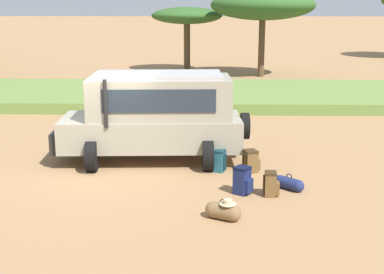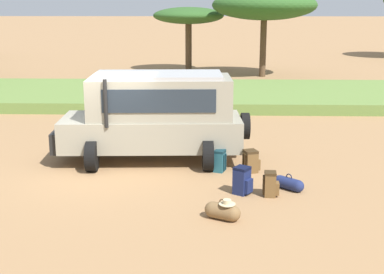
% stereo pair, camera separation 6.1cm
% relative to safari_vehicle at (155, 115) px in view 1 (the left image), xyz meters
% --- Properties ---
extents(ground_plane, '(320.00, 320.00, 0.00)m').
position_rel_safari_vehicle_xyz_m(ground_plane, '(-1.23, -0.87, -1.29)').
color(ground_plane, '#9E754C').
extents(grass_bank, '(120.00, 7.00, 0.44)m').
position_rel_safari_vehicle_xyz_m(grass_bank, '(-1.23, 9.65, -1.07)').
color(grass_bank, olive).
rests_on(grass_bank, ground_plane).
extents(safari_vehicle, '(5.40, 2.89, 2.44)m').
position_rel_safari_vehicle_xyz_m(safari_vehicle, '(0.00, 0.00, 0.00)').
color(safari_vehicle, gray).
rests_on(safari_vehicle, ground_plane).
extents(backpack_beside_front_wheel, '(0.48, 0.46, 0.64)m').
position_rel_safari_vehicle_xyz_m(backpack_beside_front_wheel, '(2.24, -2.65, -0.98)').
color(backpack_beside_front_wheel, navy).
rests_on(backpack_beside_front_wheel, ground_plane).
extents(backpack_cluster_center, '(0.38, 0.32, 0.58)m').
position_rel_safari_vehicle_xyz_m(backpack_cluster_center, '(2.88, -2.79, -1.01)').
color(backpack_cluster_center, brown).
rests_on(backpack_cluster_center, ground_plane).
extents(backpack_near_rear_wheel, '(0.41, 0.39, 0.57)m').
position_rel_safari_vehicle_xyz_m(backpack_near_rear_wheel, '(1.75, -0.97, -1.02)').
color(backpack_near_rear_wheel, '#235B6B').
rests_on(backpack_near_rear_wheel, ground_plane).
extents(backpack_outermost, '(0.47, 0.45, 0.58)m').
position_rel_safari_vehicle_xyz_m(backpack_outermost, '(2.57, -1.00, -1.01)').
color(backpack_outermost, brown).
rests_on(backpack_outermost, ground_plane).
extents(duffel_bag_low_black_case, '(0.73, 0.53, 0.44)m').
position_rel_safari_vehicle_xyz_m(duffel_bag_low_black_case, '(1.76, -4.17, -1.12)').
color(duffel_bag_low_black_case, brown).
rests_on(duffel_bag_low_black_case, ground_plane).
extents(duffel_bag_soft_canvas, '(0.67, 0.64, 0.39)m').
position_rel_safari_vehicle_xyz_m(duffel_bag_soft_canvas, '(3.36, -2.33, -1.15)').
color(duffel_bag_soft_canvas, navy).
rests_on(duffel_bag_soft_canvas, ground_plane).
extents(acacia_tree_centre_back, '(4.46, 3.88, 4.02)m').
position_rel_safari_vehicle_xyz_m(acacia_tree_centre_back, '(0.20, 19.99, 2.14)').
color(acacia_tree_centre_back, brown).
rests_on(acacia_tree_centre_back, ground_plane).
extents(acacia_tree_right_mid, '(6.07, 5.23, 5.00)m').
position_rel_safari_vehicle_xyz_m(acacia_tree_right_mid, '(4.68, 17.51, 2.83)').
color(acacia_tree_right_mid, brown).
rests_on(acacia_tree_right_mid, ground_plane).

